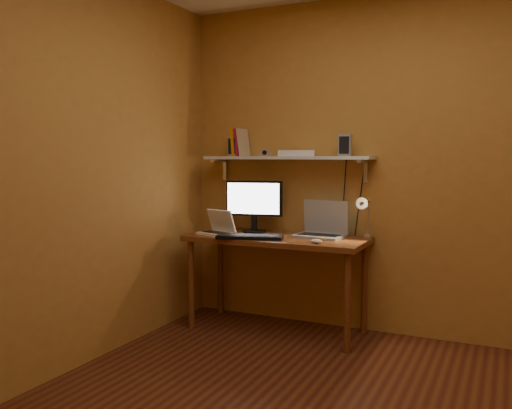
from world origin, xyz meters
The scene contains 14 objects.
room centered at (0.00, 0.00, 1.30)m, with size 3.44×3.24×2.64m.
desk centered at (-0.83, 1.28, 0.66)m, with size 1.40×0.60×0.75m.
wall_shelf centered at (-0.83, 1.47, 1.36)m, with size 1.40×0.25×0.21m.
monitor centered at (-1.09, 1.42, 0.99)m, with size 0.47×0.24×0.42m.
laptop centered at (-0.51, 1.43, 0.82)m, with size 0.39×0.30×0.28m.
netbook centered at (-1.29, 1.17, 0.80)m, with size 0.32×0.27×0.20m.
keyboard centered at (-0.97, 1.09, 0.76)m, with size 0.50×0.17×0.03m, color black.
mouse centered at (-0.43, 1.09, 0.77)m, with size 0.09×0.06×0.03m, color white.
desk_lamp centered at (-0.17, 1.41, 0.96)m, with size 0.09×0.23×0.38m.
speaker_left centered at (-1.29, 1.48, 1.46)m, with size 0.09×0.09×0.17m, color gray.
speaker_right centered at (-0.34, 1.47, 1.46)m, with size 0.09×0.09×0.17m, color gray.
books centered at (-1.26, 1.50, 1.49)m, with size 0.12×0.16×0.23m.
shelf_camera centered at (-1.00, 1.42, 1.40)m, with size 0.10×0.06×0.06m.
router centered at (-0.74, 1.48, 1.40)m, with size 0.28×0.19×0.05m, color white.
Camera 1 is at (0.83, -2.57, 1.37)m, focal length 38.00 mm.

